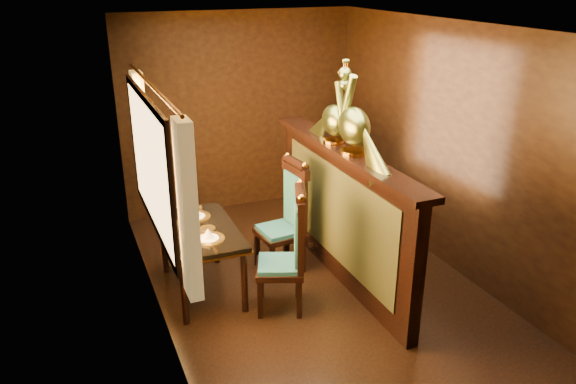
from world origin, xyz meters
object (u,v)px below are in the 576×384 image
(chair_right, at_px, (289,212))
(peacock_left, at_px, (355,109))
(chair_left, at_px, (292,247))
(peacock_right, at_px, (335,107))
(dining_table, at_px, (199,235))

(chair_right, height_order, peacock_left, peacock_left)
(chair_left, bearing_deg, peacock_right, 61.56)
(peacock_right, bearing_deg, chair_left, -140.19)
(chair_left, xyz_separation_m, peacock_right, (0.69, 0.57, 1.09))
(peacock_right, bearing_deg, dining_table, 178.37)
(peacock_left, distance_m, peacock_right, 0.39)
(dining_table, xyz_separation_m, peacock_left, (1.38, -0.43, 1.18))
(chair_left, height_order, peacock_left, peacock_left)
(dining_table, height_order, chair_left, chair_left)
(dining_table, relative_size, chair_left, 0.95)
(chair_right, bearing_deg, dining_table, -179.45)
(dining_table, height_order, chair_right, chair_right)
(chair_right, distance_m, peacock_right, 1.17)
(dining_table, height_order, peacock_left, peacock_left)
(chair_left, distance_m, chair_right, 0.77)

